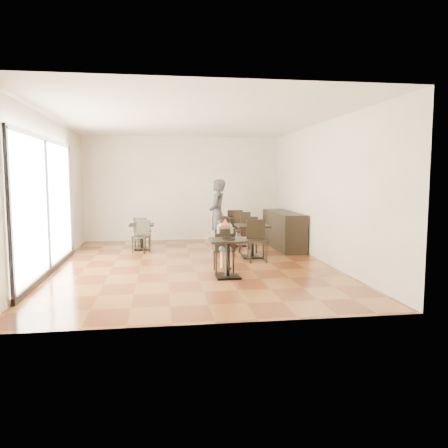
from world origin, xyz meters
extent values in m
cube|color=brown|center=(0.00, 0.00, 0.00)|extent=(6.00, 8.00, 0.01)
cube|color=white|center=(0.00, 0.00, 3.20)|extent=(6.00, 8.00, 0.01)
cube|color=silver|center=(0.00, 4.00, 1.60)|extent=(6.00, 0.01, 3.20)
cube|color=silver|center=(0.00, -4.00, 1.60)|extent=(6.00, 0.01, 3.20)
cube|color=silver|center=(-3.00, 0.00, 1.60)|extent=(0.01, 8.00, 3.20)
cube|color=silver|center=(3.00, 0.00, 1.60)|extent=(0.01, 8.00, 3.20)
cube|color=white|center=(-2.97, -0.50, 1.40)|extent=(0.04, 4.50, 2.60)
cylinder|color=black|center=(0.57, -1.47, 0.77)|extent=(0.26, 0.26, 0.02)
imported|color=#36363B|center=(0.85, 2.25, 0.95)|extent=(0.59, 0.77, 1.89)
cube|color=black|center=(2.65, 2.00, 0.50)|extent=(0.60, 2.40, 1.00)
camera|label=1|loc=(-0.72, -9.61, 1.95)|focal=35.00mm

